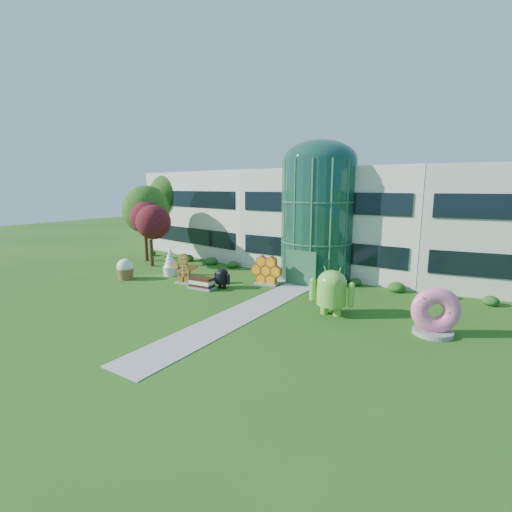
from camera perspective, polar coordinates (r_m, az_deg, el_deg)
The scene contains 14 objects.
ground at distance 22.35m, azimuth -3.58°, elevation -9.56°, with size 140.00×140.00×0.00m, color #215114.
building at distance 37.12m, azimuth 13.26°, elevation 5.62°, with size 46.00×15.00×9.30m, color beige, non-canonical shape.
atrium at distance 31.54m, azimuth 9.51°, elevation 5.38°, with size 6.00×6.00×9.80m, color #194738.
walkway at distance 23.88m, azimuth -0.68°, elevation -8.14°, with size 2.40×20.00×0.04m, color #9E9E93.
tree_red at distance 37.44m, azimuth -15.91°, elevation 3.00°, with size 4.00×4.00×6.00m, color #3F0C14, non-canonical shape.
trees_backdrop at distance 32.52m, azimuth 10.19°, elevation 4.27°, with size 52.00×8.00×8.40m, color #204210, non-canonical shape.
android_green at distance 22.92m, azimuth 11.56°, elevation -4.96°, with size 2.88×1.92×3.27m, color #6BB93B, non-canonical shape.
android_black at distance 28.60m, azimuth -5.24°, elevation -3.18°, with size 1.59×1.06×1.80m, color black, non-canonical shape.
donut at distance 21.74m, azimuth 25.79°, elevation -7.56°, with size 2.53×1.22×2.63m, color #FA5F95, non-canonical shape.
gingerbread at distance 30.38m, azimuth -11.04°, elevation -1.87°, with size 2.68×1.03×2.47m, color brown, non-canonical shape.
ice_cream_sandwich at distance 28.69m, azimuth -8.34°, elevation -4.13°, with size 2.04×1.02×0.91m, color black, non-canonical shape.
honeycomb at distance 29.41m, azimuth 1.63°, elevation -2.44°, with size 2.70×0.96×2.12m, color orange, non-canonical shape.
froyo at distance 33.29m, azimuth -13.06°, elevation -0.87°, with size 1.44×1.44×2.46m, color white, non-canonical shape.
cupcake at distance 33.10m, azimuth -19.46°, elevation -1.88°, with size 1.48×1.48×1.77m, color white, non-canonical shape.
Camera 1 is at (12.61, -16.78, 7.70)m, focal length 26.00 mm.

